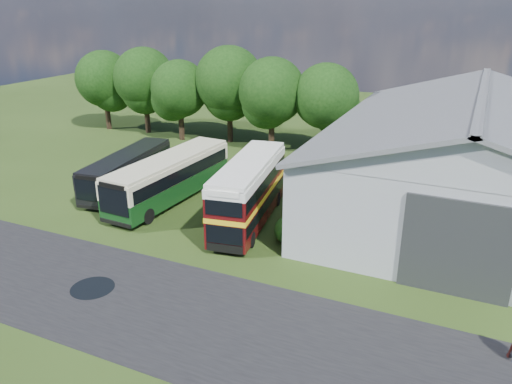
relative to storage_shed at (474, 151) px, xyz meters
The scene contains 16 objects.
ground 22.31m from the storage_shed, 133.18° to the right, with size 120.00×120.00×0.00m, color #233811.
asphalt_road 22.84m from the storage_shed, 122.30° to the right, with size 60.00×8.00×0.02m, color black.
puddle 25.50m from the storage_shed, 130.99° to the right, with size 2.20×2.20×0.01m, color black.
storage_shed is the anchor object (origin of this frame).
tree_far_left 38.86m from the storage_shed, 168.09° to the left, with size 6.12×6.12×8.64m.
tree_left_a 34.12m from the storage_shed, 165.53° to the left, with size 6.46×6.46×9.12m.
tree_left_b 29.01m from the storage_shed, 164.98° to the left, with size 5.78×5.78×8.16m.
tree_mid 24.71m from the storage_shed, 159.03° to the left, with size 6.80×6.80×9.60m.
tree_right_a 19.68m from the storage_shed, 156.53° to the left, with size 6.26×6.26×8.83m.
tree_right_b 15.65m from the storage_shed, 146.47° to the left, with size 5.98×5.98×8.45m.
shrub_front 14.33m from the storage_shed, 133.27° to the right, with size 1.70×1.70×1.70m, color #194714.
shrub_mid 13.02m from the storage_shed, 139.65° to the right, with size 1.60×1.60×1.60m, color #194714.
shrub_back 11.90m from the storage_shed, 147.52° to the right, with size 1.80×1.80×1.80m, color #194714.
bus_green_single 21.00m from the storage_shed, 159.91° to the right, with size 3.32×11.85×3.23m.
bus_maroon_double 15.40m from the storage_shed, 146.37° to the right, with size 4.00×10.09×4.22m.
bus_dark_single 24.89m from the storage_shed, 164.54° to the right, with size 3.57×10.25×2.77m.
Camera 1 is at (15.06, -19.36, 13.61)m, focal length 35.00 mm.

